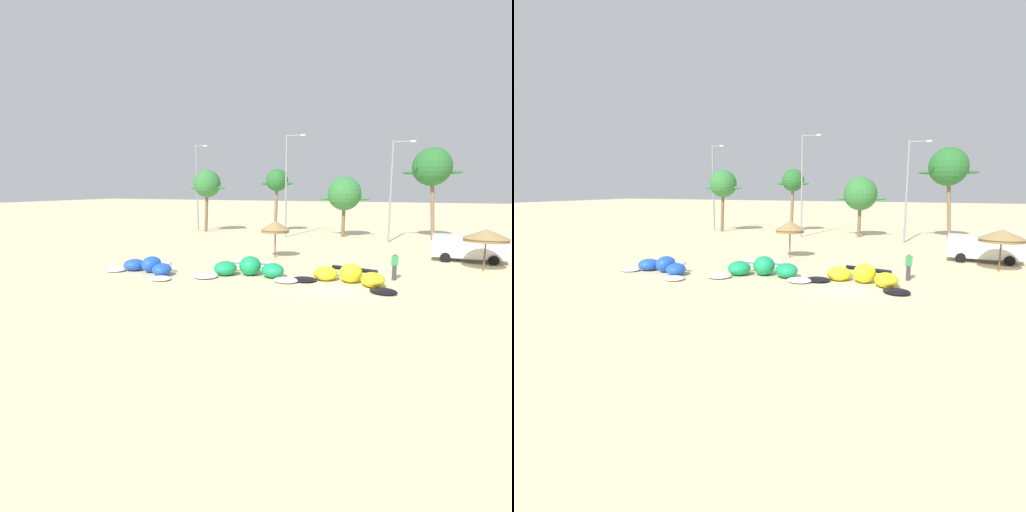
# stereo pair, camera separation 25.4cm
# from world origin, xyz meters

# --- Properties ---
(ground_plane) EXTENTS (260.00, 260.00, 0.00)m
(ground_plane) POSITION_xyz_m (0.00, 0.00, 0.00)
(ground_plane) COLOR beige
(kite_far_left) EXTENTS (5.70, 3.34, 0.99)m
(kite_far_left) POSITION_xyz_m (-11.55, -0.84, 0.38)
(kite_far_left) COLOR white
(kite_far_left) RESTS_ON ground
(kite_left) EXTENTS (6.47, 3.44, 1.15)m
(kite_left) POSITION_xyz_m (-5.38, 0.62, 0.44)
(kite_left) COLOR white
(kite_left) RESTS_ON ground
(kite_left_of_center) EXTENTS (6.08, 3.58, 1.06)m
(kite_left_of_center) POSITION_xyz_m (0.42, 0.99, 0.41)
(kite_left_of_center) COLOR black
(kite_left_of_center) RESTS_ON ground
(beach_umbrella_near_van) EXTENTS (2.21, 2.21, 2.78)m
(beach_umbrella_near_van) POSITION_xyz_m (-6.09, 7.42, 2.33)
(beach_umbrella_near_van) COLOR brown
(beach_umbrella_near_van) RESTS_ON ground
(beach_umbrella_middle) EXTENTS (2.75, 2.75, 2.65)m
(beach_umbrella_middle) POSITION_xyz_m (7.85, 7.63, 2.26)
(beach_umbrella_middle) COLOR brown
(beach_umbrella_middle) RESTS_ON ground
(parked_van) EXTENTS (4.89, 2.39, 1.84)m
(parked_van) POSITION_xyz_m (7.19, 10.96, 1.09)
(parked_van) COLOR white
(parked_van) RESTS_ON ground
(person_near_kites) EXTENTS (0.36, 0.24, 1.62)m
(person_near_kites) POSITION_xyz_m (2.72, 2.80, 0.82)
(person_near_kites) COLOR #383842
(person_near_kites) RESTS_ON ground
(palm_leftmost) EXTENTS (4.80, 3.20, 7.27)m
(palm_leftmost) POSITION_xyz_m (-19.43, 21.35, 5.60)
(palm_leftmost) COLOR brown
(palm_leftmost) RESTS_ON ground
(palm_left) EXTENTS (3.88, 2.59, 7.35)m
(palm_left) POSITION_xyz_m (-11.60, 23.82, 5.92)
(palm_left) COLOR #7F6647
(palm_left) RESTS_ON ground
(palm_left_of_gap) EXTENTS (5.28, 3.52, 6.35)m
(palm_left_of_gap) POSITION_xyz_m (-3.50, 22.11, 4.55)
(palm_left_of_gap) COLOR brown
(palm_left_of_gap) RESTS_ON ground
(palm_center_left) EXTENTS (5.63, 3.75, 9.13)m
(palm_center_left) POSITION_xyz_m (4.82, 23.01, 7.18)
(palm_center_left) COLOR #7F6647
(palm_center_left) RESTS_ON ground
(lamppost_west) EXTENTS (1.57, 0.24, 10.17)m
(lamppost_west) POSITION_xyz_m (-20.89, 21.72, 5.60)
(lamppost_west) COLOR gray
(lamppost_west) RESTS_ON ground
(lamppost_west_center) EXTENTS (2.09, 0.24, 10.60)m
(lamppost_west_center) POSITION_xyz_m (-9.05, 19.78, 5.88)
(lamppost_west_center) COLOR gray
(lamppost_west_center) RESTS_ON ground
(lamppost_east_center) EXTENTS (2.07, 0.24, 9.53)m
(lamppost_east_center) POSITION_xyz_m (1.46, 19.41, 5.34)
(lamppost_east_center) COLOR gray
(lamppost_east_center) RESTS_ON ground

